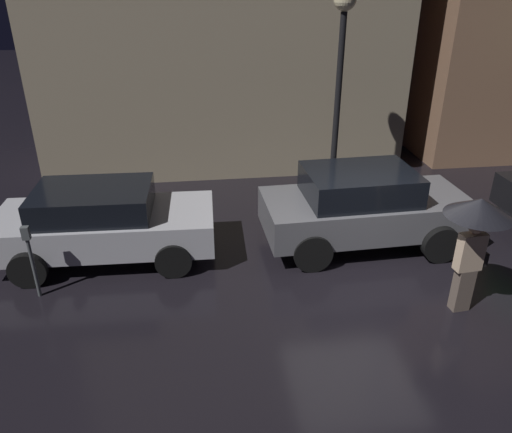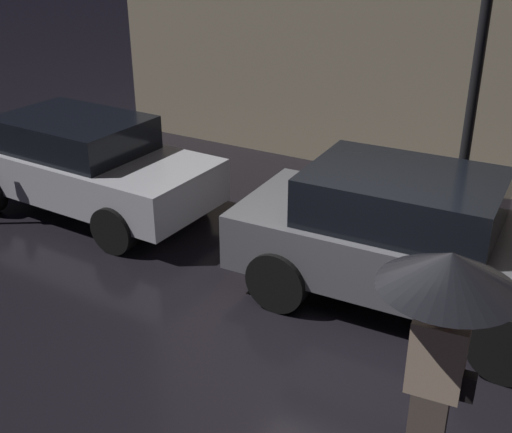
# 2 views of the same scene
# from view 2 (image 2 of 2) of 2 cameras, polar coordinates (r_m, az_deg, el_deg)

# --- Properties ---
(ground_plane) EXTENTS (60.00, 60.00, 0.00)m
(ground_plane) POSITION_cam_2_polar(r_m,az_deg,el_deg) (6.75, 6.65, -11.77)
(ground_plane) COLOR black
(parked_car_silver) EXTENTS (4.03, 1.88, 1.42)m
(parked_car_silver) POSITION_cam_2_polar(r_m,az_deg,el_deg) (9.78, -15.08, 4.63)
(parked_car_silver) COLOR #B7B7BF
(parked_car_silver) RESTS_ON ground
(parked_car_grey) EXTENTS (4.00, 1.91, 1.56)m
(parked_car_grey) POSITION_cam_2_polar(r_m,az_deg,el_deg) (7.26, 13.45, -1.90)
(parked_car_grey) COLOR slate
(parked_car_grey) RESTS_ON ground
(pedestrian_with_umbrella) EXTENTS (1.01, 1.01, 1.96)m
(pedestrian_with_umbrella) POSITION_cam_2_polar(r_m,az_deg,el_deg) (4.76, 16.48, -7.34)
(pedestrian_with_umbrella) COLOR #66564C
(pedestrian_with_umbrella) RESTS_ON ground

